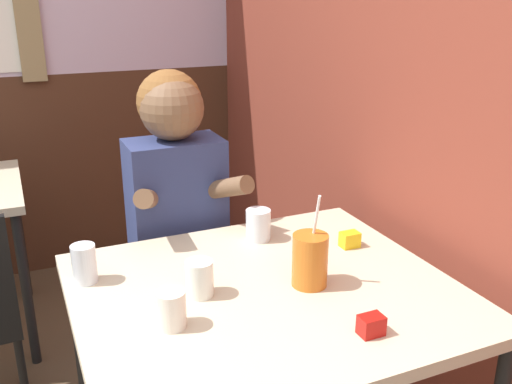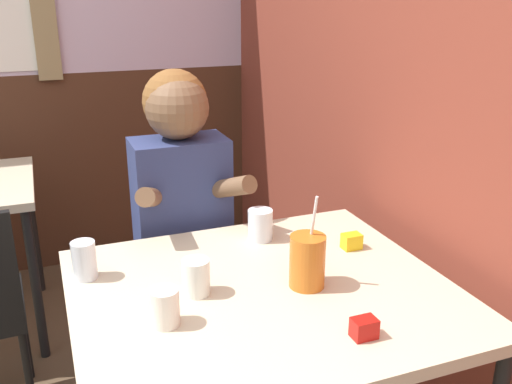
# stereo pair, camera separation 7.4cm
# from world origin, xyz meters

# --- Properties ---
(brick_wall_right) EXTENTS (0.08, 4.22, 2.70)m
(brick_wall_right) POSITION_xyz_m (1.16, 1.11, 1.35)
(brick_wall_right) COLOR brown
(brick_wall_right) RESTS_ON ground_plane
(back_wall) EXTENTS (5.25, 0.09, 2.70)m
(back_wall) POSITION_xyz_m (-0.01, 2.25, 1.36)
(back_wall) COLOR silver
(back_wall) RESTS_ON ground_plane
(main_table) EXTENTS (1.04, 0.92, 0.73)m
(main_table) POSITION_xyz_m (0.51, 0.32, 0.67)
(main_table) COLOR beige
(main_table) RESTS_ON ground_plane
(person_seated) EXTENTS (0.42, 0.42, 1.26)m
(person_seated) POSITION_xyz_m (0.43, 0.93, 0.69)
(person_seated) COLOR navy
(person_seated) RESTS_ON ground_plane
(cocktail_pitcher) EXTENTS (0.10, 0.10, 0.27)m
(cocktail_pitcher) POSITION_xyz_m (0.63, 0.29, 0.80)
(cocktail_pitcher) COLOR #C6661E
(cocktail_pitcher) RESTS_ON main_table
(glass_near_pitcher) EXTENTS (0.07, 0.07, 0.11)m
(glass_near_pitcher) POSITION_xyz_m (0.05, 0.56, 0.78)
(glass_near_pitcher) COLOR silver
(glass_near_pitcher) RESTS_ON main_table
(glass_center) EXTENTS (0.08, 0.08, 0.10)m
(glass_center) POSITION_xyz_m (0.32, 0.36, 0.78)
(glass_center) COLOR silver
(glass_center) RESTS_ON main_table
(glass_far_side) EXTENTS (0.07, 0.07, 0.10)m
(glass_far_side) POSITION_xyz_m (0.21, 0.23, 0.78)
(glass_far_side) COLOR silver
(glass_far_side) RESTS_ON main_table
(glass_by_brick) EXTENTS (0.08, 0.08, 0.10)m
(glass_by_brick) POSITION_xyz_m (0.62, 0.63, 0.78)
(glass_by_brick) COLOR silver
(glass_by_brick) RESTS_ON main_table
(condiment_ketchup) EXTENTS (0.06, 0.04, 0.05)m
(condiment_ketchup) POSITION_xyz_m (0.64, 0.01, 0.75)
(condiment_ketchup) COLOR #B7140F
(condiment_ketchup) RESTS_ON main_table
(condiment_mustard) EXTENTS (0.06, 0.04, 0.05)m
(condiment_mustard) POSITION_xyz_m (0.87, 0.46, 0.75)
(condiment_mustard) COLOR yellow
(condiment_mustard) RESTS_ON main_table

